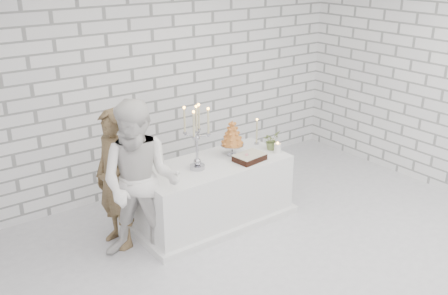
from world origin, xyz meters
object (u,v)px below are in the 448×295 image
groom (115,180)px  croquembouche (232,138)px  bride (140,183)px  candelabra (197,138)px  cake_table (213,192)px

groom → croquembouche: size_ratio=3.53×
groom → bride: 0.41m
groom → bride: bride is taller
bride → croquembouche: size_ratio=3.91×
croquembouche → candelabra: bearing=-170.9°
bride → candelabra: (0.79, 0.16, 0.26)m
candelabra → bride: bearing=-168.7°
bride → croquembouche: 1.38m
cake_table → groom: groom is taller
groom → candelabra: size_ratio=2.09×
croquembouche → cake_table: bearing=-169.6°
cake_table → croquembouche: bearing=10.4°
cake_table → bride: (-1.03, -0.19, 0.48)m
groom → candelabra: 0.98m
bride → candelabra: 0.85m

